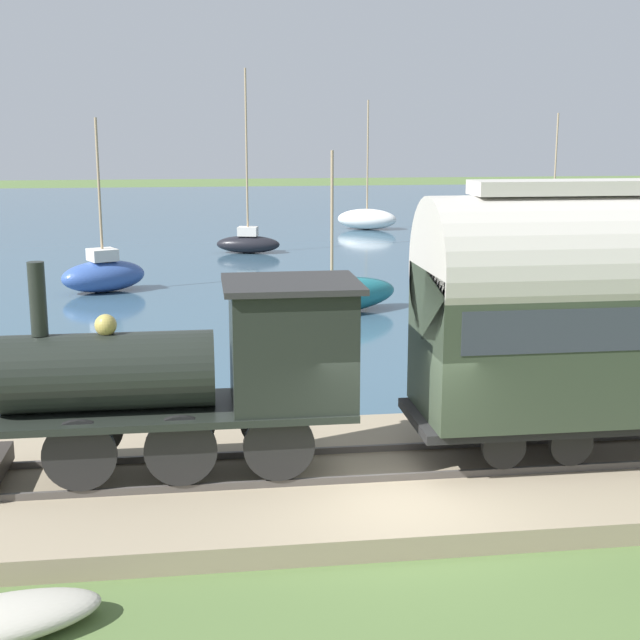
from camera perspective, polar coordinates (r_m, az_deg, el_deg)
ground_plane at (r=14.67m, az=5.28°, el=-12.68°), size 200.00×200.00×0.00m
harbor_water at (r=57.97m, az=-4.63°, el=6.03°), size 80.00×80.00×0.01m
rail_embankment at (r=15.92m, az=4.09°, el=-9.87°), size 5.63×56.00×0.48m
steam_locomotive at (r=14.95m, az=-7.47°, el=-2.88°), size 2.00×6.37×3.60m
sailboat_blue at (r=35.11m, az=-13.69°, el=2.87°), size 2.86×3.64×6.54m
sailboat_white at (r=55.64m, az=3.02°, el=6.50°), size 2.91×4.05×7.83m
sailboat_black at (r=45.07m, az=-4.63°, el=5.04°), size 1.94×3.41×9.01m
sailboat_green at (r=53.58m, az=14.64°, el=5.90°), size 3.30×4.89×7.00m
sailboat_teal at (r=29.98m, az=0.76°, el=1.56°), size 3.56×5.31×5.45m
rowboat_mid_harbor at (r=30.01m, az=13.07°, el=0.43°), size 2.06×2.51×0.41m
rowboat_off_pier at (r=23.71m, az=10.23°, el=-2.39°), size 1.90×2.81×0.53m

